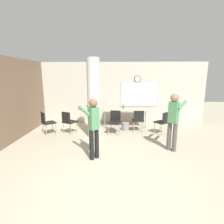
{
  "coord_description": "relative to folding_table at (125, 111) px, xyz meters",
  "views": [
    {
      "loc": [
        0.03,
        -3.06,
        2.2
      ],
      "look_at": [
        -0.14,
        2.24,
        1.09
      ],
      "focal_mm": 28.0,
      "sensor_mm": 36.0,
      "label": 1
    }
  ],
  "objects": [
    {
      "name": "bottle_on_table",
      "position": [
        -0.07,
        0.18,
        0.13
      ],
      "size": [
        0.07,
        0.07,
        0.23
      ],
      "color": "#1E6B2D",
      "rests_on": "folding_table"
    },
    {
      "name": "person_playing_front",
      "position": [
        -0.96,
        -3.13,
        0.26
      ],
      "size": [
        0.62,
        0.63,
        1.63
      ],
      "color": "black",
      "rests_on": "ground_plane"
    },
    {
      "name": "wall_left_accent",
      "position": [
        -3.85,
        -1.95,
        0.7
      ],
      "size": [
        0.12,
        7.0,
        2.8
      ],
      "color": "#7A604C",
      "rests_on": "ground_plane"
    },
    {
      "name": "chair_by_left_wall",
      "position": [
        -2.98,
        -1.24,
        -0.19
      ],
      "size": [
        0.62,
        0.62,
        0.87
      ],
      "color": "black",
      "rests_on": "ground_plane"
    },
    {
      "name": "chair_table_right",
      "position": [
        0.5,
        -0.76,
        -0.19
      ],
      "size": [
        0.46,
        0.46,
        0.87
      ],
      "color": "black",
      "rests_on": "ground_plane"
    },
    {
      "name": "folding_table",
      "position": [
        0.0,
        0.0,
        0.0
      ],
      "size": [
        1.83,
        0.78,
        0.74
      ],
      "color": "tan",
      "rests_on": "ground_plane"
    },
    {
      "name": "wall_back",
      "position": [
        -0.33,
        0.61,
        0.7
      ],
      "size": [
        8.0,
        0.15,
        2.8
      ],
      "color": "beige",
      "rests_on": "ground_plane"
    },
    {
      "name": "waste_bin",
      "position": [
        0.01,
        -0.61,
        -0.55
      ],
      "size": [
        0.3,
        0.3,
        0.31
      ],
      "color": "gray",
      "rests_on": "ground_plane"
    },
    {
      "name": "chair_near_pillar",
      "position": [
        -2.19,
        -1.11,
        -0.19
      ],
      "size": [
        0.59,
        0.59,
        0.87
      ],
      "color": "black",
      "rests_on": "ground_plane"
    },
    {
      "name": "person_playing_side",
      "position": [
        1.3,
        -2.53,
        0.3
      ],
      "size": [
        0.63,
        0.68,
        1.7
      ],
      "color": "#514C47",
      "rests_on": "ground_plane"
    },
    {
      "name": "ground_plane",
      "position": [
        -0.35,
        -4.45,
        -0.7
      ],
      "size": [
        24.0,
        24.0,
        0.0
      ],
      "primitive_type": "plane",
      "color": "#ADA389"
    },
    {
      "name": "chair_mid_room",
      "position": [
        1.4,
        -1.04,
        -0.19
      ],
      "size": [
        0.62,
        0.62,
        0.87
      ],
      "color": "black",
      "rests_on": "ground_plane"
    },
    {
      "name": "chair_table_front",
      "position": [
        -0.43,
        -1.0,
        -0.19
      ],
      "size": [
        0.51,
        0.51,
        0.87
      ],
      "color": "black",
      "rests_on": "ground_plane"
    },
    {
      "name": "support_pillar",
      "position": [
        -1.17,
        -1.41,
        0.7
      ],
      "size": [
        0.45,
        0.45,
        2.8
      ],
      "color": "silver",
      "rests_on": "ground_plane"
    }
  ]
}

